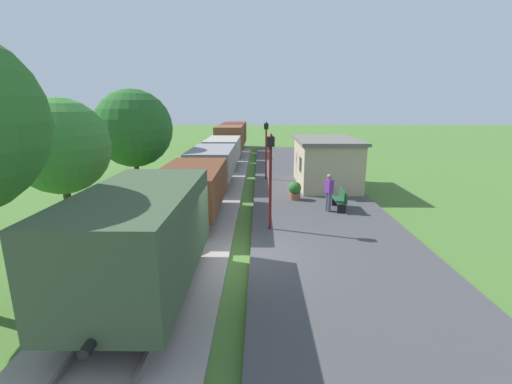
# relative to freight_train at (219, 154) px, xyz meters

# --- Properties ---
(ground_plane) EXTENTS (160.00, 160.00, 0.00)m
(ground_plane) POSITION_rel_freight_train_xyz_m (2.40, -14.51, -1.55)
(ground_plane) COLOR #47702D
(platform_slab) EXTENTS (6.00, 60.00, 0.25)m
(platform_slab) POSITION_rel_freight_train_xyz_m (5.60, -14.51, -1.43)
(platform_slab) COLOR #424244
(platform_slab) RESTS_ON ground
(track_ballast) EXTENTS (3.80, 60.00, 0.12)m
(track_ballast) POSITION_rel_freight_train_xyz_m (-0.00, -14.51, -1.49)
(track_ballast) COLOR gray
(track_ballast) RESTS_ON ground
(rail_near) EXTENTS (0.07, 60.00, 0.14)m
(rail_near) POSITION_rel_freight_train_xyz_m (0.72, -14.51, -1.36)
(rail_near) COLOR slate
(rail_near) RESTS_ON track_ballast
(rail_far) EXTENTS (0.07, 60.00, 0.14)m
(rail_far) POSITION_rel_freight_train_xyz_m (-0.72, -14.51, -1.36)
(rail_far) COLOR slate
(rail_far) RESTS_ON track_ballast
(freight_train) EXTENTS (2.50, 39.20, 2.72)m
(freight_train) POSITION_rel_freight_train_xyz_m (0.00, 0.00, 0.00)
(freight_train) COLOR #384C33
(freight_train) RESTS_ON rail_near
(station_hut) EXTENTS (3.50, 5.80, 2.78)m
(station_hut) POSITION_rel_freight_train_xyz_m (6.80, -4.20, 0.10)
(station_hut) COLOR tan
(station_hut) RESTS_ON platform_slab
(bench_near_hut) EXTENTS (0.42, 1.50, 0.91)m
(bench_near_hut) POSITION_rel_freight_train_xyz_m (6.61, -9.29, -0.83)
(bench_near_hut) COLOR #1E4C2D
(bench_near_hut) RESTS_ON platform_slab
(bench_down_platform) EXTENTS (0.42, 1.50, 0.91)m
(bench_down_platform) POSITION_rel_freight_train_xyz_m (6.61, 0.06, -0.83)
(bench_down_platform) COLOR #1E4C2D
(bench_down_platform) RESTS_ON platform_slab
(person_waiting) EXTENTS (0.38, 0.45, 1.71)m
(person_waiting) POSITION_rel_freight_train_xyz_m (5.99, -9.60, -0.37)
(person_waiting) COLOR #474C66
(person_waiting) RESTS_ON platform_slab
(potted_planter) EXTENTS (0.64, 0.64, 0.92)m
(potted_planter) POSITION_rel_freight_train_xyz_m (4.68, -7.54, -0.83)
(potted_planter) COLOR brown
(potted_planter) RESTS_ON platform_slab
(lamp_post_near) EXTENTS (0.28, 0.28, 3.70)m
(lamp_post_near) POSITION_rel_freight_train_xyz_m (3.30, -11.96, 1.25)
(lamp_post_near) COLOR #591414
(lamp_post_near) RESTS_ON platform_slab
(lamp_post_far) EXTENTS (0.28, 0.28, 3.70)m
(lamp_post_far) POSITION_rel_freight_train_xyz_m (3.30, -2.48, 1.25)
(lamp_post_far) COLOR #591414
(lamp_post_far) RESTS_ON platform_slab
(tree_trackside_mid) EXTENTS (3.60, 3.60, 5.23)m
(tree_trackside_mid) POSITION_rel_freight_train_xyz_m (-4.58, -11.78, 1.86)
(tree_trackside_mid) COLOR #4C3823
(tree_trackside_mid) RESTS_ON ground
(tree_trackside_far) EXTENTS (4.56, 4.56, 5.86)m
(tree_trackside_far) POSITION_rel_freight_train_xyz_m (-4.59, -3.85, 2.03)
(tree_trackside_far) COLOR #4C3823
(tree_trackside_far) RESTS_ON ground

